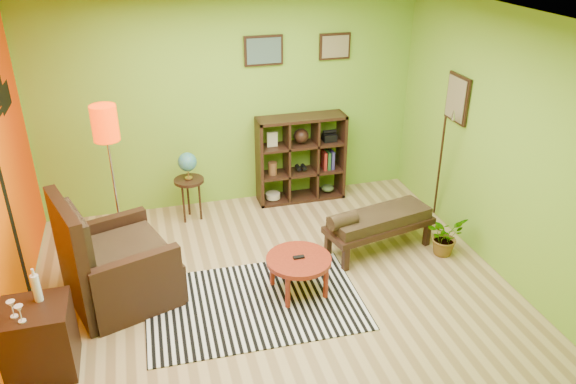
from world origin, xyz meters
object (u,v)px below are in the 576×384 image
object	(u,v)px
coffee_table	(299,263)
potted_plant	(444,240)
bench	(377,222)
floor_lamp	(107,138)
cube_shelf	(302,158)
side_cabinet	(39,339)
globe_table	(188,170)
armchair	(114,269)

from	to	relation	value
coffee_table	potted_plant	bearing A→B (deg)	8.12
bench	floor_lamp	bearing A→B (deg)	168.76
cube_shelf	side_cabinet	bearing A→B (deg)	-140.29
floor_lamp	globe_table	bearing A→B (deg)	42.18
side_cabinet	cube_shelf	size ratio (longest dim) A/B	0.82
globe_table	bench	distance (m)	2.44
potted_plant	coffee_table	bearing A→B (deg)	-171.88
coffee_table	floor_lamp	xyz separation A→B (m)	(-1.76, 1.11, 1.14)
cube_shelf	potted_plant	size ratio (longest dim) A/B	2.54
coffee_table	globe_table	world-z (taller)	globe_table
floor_lamp	armchair	bearing A→B (deg)	-95.96
armchair	globe_table	world-z (taller)	armchair
globe_table	potted_plant	bearing A→B (deg)	-30.50
globe_table	potted_plant	distance (m)	3.24
floor_lamp	coffee_table	bearing A→B (deg)	-32.16
floor_lamp	globe_table	world-z (taller)	floor_lamp
side_cabinet	floor_lamp	world-z (taller)	floor_lamp
side_cabinet	globe_table	distance (m)	2.87
armchair	cube_shelf	world-z (taller)	armchair
cube_shelf	globe_table	bearing A→B (deg)	-172.78
globe_table	potted_plant	size ratio (longest dim) A/B	1.96
side_cabinet	bench	size ratio (longest dim) A/B	0.71
potted_plant	armchair	bearing A→B (deg)	178.20
side_cabinet	cube_shelf	xyz separation A→B (m)	(3.11, 2.59, 0.26)
floor_lamp	cube_shelf	world-z (taller)	floor_lamp
armchair	cube_shelf	size ratio (longest dim) A/B	1.05
coffee_table	globe_table	size ratio (longest dim) A/B	0.73
floor_lamp	potted_plant	distance (m)	3.94
floor_lamp	cube_shelf	bearing A→B (deg)	21.98
potted_plant	floor_lamp	bearing A→B (deg)	166.86
side_cabinet	potted_plant	bearing A→B (deg)	10.08
bench	potted_plant	world-z (taller)	bench
floor_lamp	potted_plant	size ratio (longest dim) A/B	3.92
side_cabinet	potted_plant	xyz separation A→B (m)	(4.31, 0.77, -0.15)
armchair	bench	world-z (taller)	armchair
side_cabinet	floor_lamp	distance (m)	2.11
bench	potted_plant	bearing A→B (deg)	-20.17
cube_shelf	potted_plant	world-z (taller)	cube_shelf
coffee_table	potted_plant	size ratio (longest dim) A/B	1.43
armchair	floor_lamp	xyz separation A→B (m)	(0.08, 0.73, 1.13)
coffee_table	side_cabinet	size ratio (longest dim) A/B	0.69
side_cabinet	floor_lamp	size ratio (longest dim) A/B	0.53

